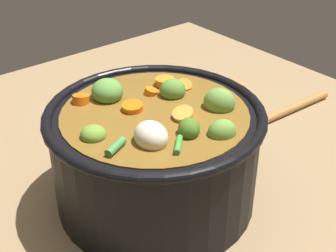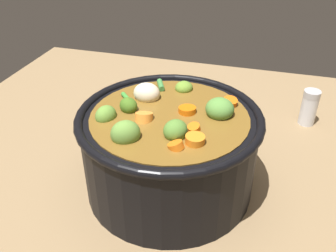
# 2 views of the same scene
# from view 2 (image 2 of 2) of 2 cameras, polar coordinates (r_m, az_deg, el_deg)

# --- Properties ---
(ground_plane) EXTENTS (1.10, 1.10, 0.00)m
(ground_plane) POSITION_cam_2_polar(r_m,az_deg,el_deg) (0.67, 0.20, -9.07)
(ground_plane) COLOR #8C704C
(cooking_pot) EXTENTS (0.30, 0.30, 0.17)m
(cooking_pot) POSITION_cam_2_polar(r_m,az_deg,el_deg) (0.62, 0.20, -3.61)
(cooking_pot) COLOR black
(cooking_pot) RESTS_ON ground_plane
(salt_shaker) EXTENTS (0.04, 0.04, 0.08)m
(salt_shaker) POSITION_cam_2_polar(r_m,az_deg,el_deg) (0.87, 20.80, 2.69)
(salt_shaker) COLOR silver
(salt_shaker) RESTS_ON ground_plane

